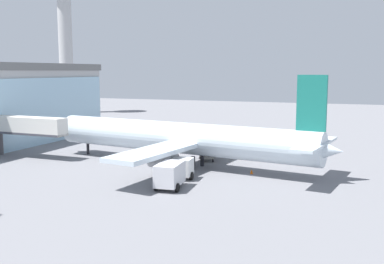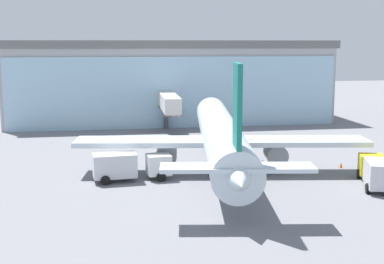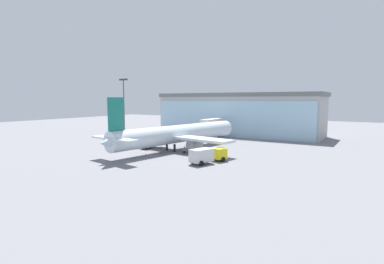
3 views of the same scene
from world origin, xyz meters
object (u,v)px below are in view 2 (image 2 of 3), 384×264
(catering_truck, at_px, (129,165))
(fuel_truck, at_px, (377,171))
(safety_cone_nose, at_px, (229,192))
(airplane, at_px, (221,136))
(baggage_cart, at_px, (265,167))
(jet_bridge, at_px, (169,104))
(safety_cone_wingtip, at_px, (341,165))

(catering_truck, bearing_deg, fuel_truck, -20.31)
(safety_cone_nose, bearing_deg, airplane, 81.28)
(airplane, height_order, baggage_cart, airplane)
(fuel_truck, bearing_deg, airplane, 73.12)
(jet_bridge, xyz_separation_m, fuel_truck, (14.71, -31.41, -2.82))
(jet_bridge, relative_size, catering_truck, 1.71)
(baggage_cart, relative_size, safety_cone_wingtip, 5.86)
(catering_truck, relative_size, baggage_cart, 2.31)
(fuel_truck, height_order, baggage_cart, fuel_truck)
(catering_truck, bearing_deg, airplane, 11.86)
(catering_truck, bearing_deg, safety_cone_nose, -43.12)
(jet_bridge, height_order, safety_cone_nose, jet_bridge)
(jet_bridge, distance_m, airplane, 22.59)
(baggage_cart, bearing_deg, jet_bridge, 78.26)
(catering_truck, relative_size, safety_cone_wingtip, 13.55)
(airplane, height_order, safety_cone_wingtip, airplane)
(jet_bridge, distance_m, fuel_truck, 34.80)
(jet_bridge, distance_m, catering_truck, 26.43)
(airplane, distance_m, safety_cone_nose, 9.90)
(airplane, relative_size, baggage_cart, 12.42)
(safety_cone_nose, bearing_deg, baggage_cart, 52.93)
(baggage_cart, height_order, safety_cone_wingtip, baggage_cart)
(baggage_cart, xyz_separation_m, safety_cone_nose, (-5.66, -7.50, -0.23))
(safety_cone_nose, height_order, safety_cone_wingtip, same)
(fuel_truck, bearing_deg, catering_truck, 93.34)
(baggage_cart, bearing_deg, fuel_truck, -68.45)
(jet_bridge, height_order, safety_cone_wingtip, jet_bridge)
(catering_truck, distance_m, baggage_cart, 13.83)
(safety_cone_nose, relative_size, safety_cone_wingtip, 1.00)
(fuel_truck, distance_m, safety_cone_wingtip, 7.62)
(airplane, bearing_deg, catering_truck, 115.59)
(airplane, bearing_deg, jet_bridge, 15.01)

